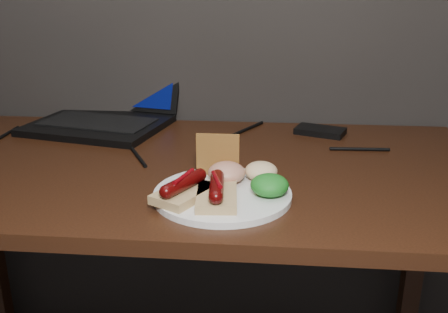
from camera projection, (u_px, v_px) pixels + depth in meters
desk at (172, 199)px, 1.13m from camera, size 1.40×0.70×0.75m
laptop at (108, 105)px, 1.39m from camera, size 0.41×0.42×0.25m
hard_drive at (320, 131)px, 1.30m from camera, size 0.14×0.11×0.02m
desk_cables at (172, 142)px, 1.23m from camera, size 0.97×0.38×0.01m
plate at (223, 194)px, 0.92m from camera, size 0.32×0.32×0.01m
bread_sausage_left at (184, 189)px, 0.89m from camera, size 0.12×0.13×0.04m
bread_sausage_center at (217, 192)px, 0.87m from camera, size 0.08×0.12×0.04m
crispbread at (218, 155)px, 0.99m from camera, size 0.08×0.01×0.08m
salad_greens at (270, 185)px, 0.90m from camera, size 0.07×0.07×0.04m
salsa_mound at (227, 173)px, 0.96m from camera, size 0.07×0.07×0.04m
coleslaw_mound at (261, 171)px, 0.97m from camera, size 0.06×0.06×0.04m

